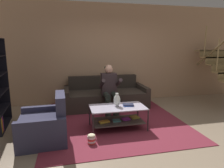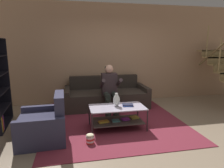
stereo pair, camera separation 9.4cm
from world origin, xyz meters
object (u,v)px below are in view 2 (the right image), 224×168
book_stack (128,105)px  armchair (44,125)px  couch (106,97)px  popcorn_tub (90,139)px  coffee_table (117,114)px  person_seated_center (110,87)px  vase (116,100)px

book_stack → armchair: size_ratio=0.26×
couch → armchair: size_ratio=2.43×
popcorn_tub → couch: bearing=72.8°
coffee_table → book_stack: book_stack is taller
person_seated_center → armchair: (-1.44, -1.20, -0.39)m
couch → popcorn_tub: couch is taller
vase → popcorn_tub: 0.98m
book_stack → coffee_table: bearing=-174.9°
person_seated_center → popcorn_tub: person_seated_center is taller
couch → popcorn_tub: bearing=-107.2°
book_stack → popcorn_tub: (-0.84, -0.57, -0.39)m
person_seated_center → vase: bearing=-92.8°
popcorn_tub → book_stack: bearing=34.3°
person_seated_center → coffee_table: 1.03m
person_seated_center → vase: size_ratio=4.47×
coffee_table → vase: (-0.01, 0.04, 0.29)m
couch → coffee_table: bearing=-91.2°
coffee_table → popcorn_tub: bearing=-138.2°
book_stack → armchair: armchair is taller
couch → person_seated_center: size_ratio=1.85×
vase → armchair: (-1.40, -0.27, -0.32)m
book_stack → person_seated_center: bearing=101.3°
vase → armchair: 1.46m
person_seated_center → couch: bearing=90.0°
coffee_table → book_stack: bearing=5.1°
couch → vase: bearing=-91.7°
coffee_table → book_stack: size_ratio=4.64×
popcorn_tub → coffee_table: bearing=41.8°
couch → book_stack: size_ratio=9.33×
popcorn_tub → person_seated_center: bearing=66.8°
armchair → couch: bearing=50.9°
couch → vase: couch is taller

